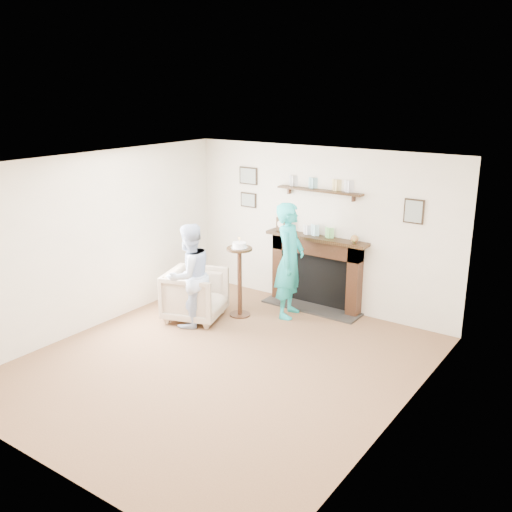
# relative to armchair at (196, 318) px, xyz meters

# --- Properties ---
(ground) EXTENTS (5.00, 5.00, 0.00)m
(ground) POSITION_rel_armchair_xyz_m (1.23, -0.95, 0.00)
(ground) COLOR brown
(ground) RESTS_ON ground
(room_shell) EXTENTS (4.54, 5.02, 2.52)m
(room_shell) POSITION_rel_armchair_xyz_m (1.23, -0.26, 1.62)
(room_shell) COLOR #F2E7CD
(room_shell) RESTS_ON ground
(armchair) EXTENTS (1.03, 1.02, 0.75)m
(armchair) POSITION_rel_armchair_xyz_m (0.00, 0.00, 0.00)
(armchair) COLOR tan
(armchair) RESTS_ON ground
(man) EXTENTS (0.71, 0.83, 1.51)m
(man) POSITION_rel_armchair_xyz_m (0.10, -0.23, 0.00)
(man) COLOR silver
(man) RESTS_ON ground
(woman) EXTENTS (0.56, 0.72, 1.74)m
(woman) POSITION_rel_armchair_xyz_m (1.08, 0.91, 0.00)
(woman) COLOR teal
(woman) RESTS_ON ground
(pedestal_table) EXTENTS (0.38, 0.38, 1.22)m
(pedestal_table) POSITION_rel_armchair_xyz_m (0.47, 0.47, 0.75)
(pedestal_table) COLOR black
(pedestal_table) RESTS_ON ground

